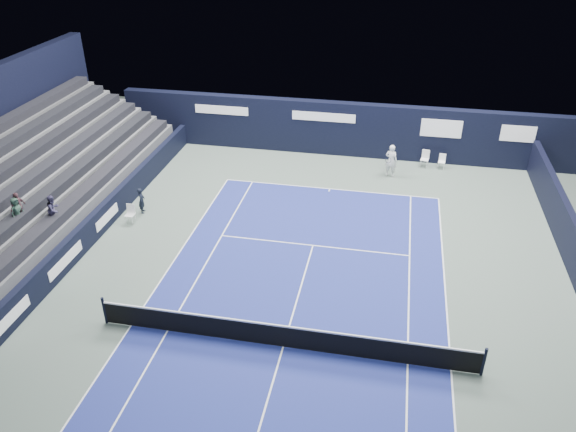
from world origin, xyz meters
name	(u,v)px	position (x,y,z in m)	size (l,w,h in m)	color
ground	(294,310)	(0.00, 2.00, 0.00)	(48.00, 48.00, 0.00)	#4E5D53
court_surface	(283,347)	(0.00, 0.00, 0.00)	(10.97, 23.77, 0.01)	navy
folding_chair_back_a	(425,155)	(4.82, 15.71, 0.64)	(0.50, 0.52, 0.96)	silver
folding_chair_back_b	(442,160)	(5.73, 15.63, 0.47)	(0.41, 0.40, 0.83)	white
line_judge_chair	(130,212)	(-8.57, 6.74, 0.52)	(0.40, 0.39, 0.91)	white
line_judge	(142,200)	(-8.44, 7.73, 0.64)	(0.46, 0.30, 1.27)	black
court_markings	(283,347)	(0.00, 0.00, 0.01)	(11.03, 23.83, 0.00)	white
tennis_net	(283,336)	(0.00, 0.00, 0.51)	(12.90, 0.10, 1.10)	black
back_sponsor_wall	(341,129)	(0.01, 16.50, 1.55)	(26.00, 0.63, 3.10)	black
side_barrier_left	(103,217)	(-9.50, 5.97, 0.60)	(0.33, 22.00, 1.20)	black
spectator_stand	(34,173)	(-13.28, 6.99, 1.95)	(6.00, 18.00, 6.40)	#48484A
tennis_player	(391,161)	(2.98, 14.06, 0.90)	(0.76, 0.92, 1.80)	white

